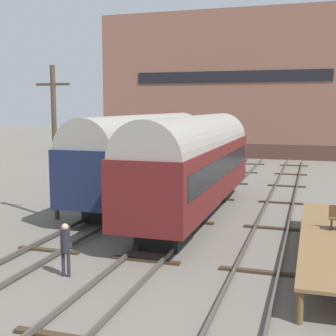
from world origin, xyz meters
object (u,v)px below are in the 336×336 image
(train_car_navy, at_px, (146,151))
(person_worker, at_px, (65,245))
(train_car_maroon, at_px, (195,160))
(utility_pole, at_px, (55,140))

(train_car_navy, relative_size, person_worker, 9.44)
(train_car_maroon, xyz_separation_m, person_worker, (-2.02, -9.52, -1.83))
(utility_pole, bearing_deg, train_car_maroon, 21.32)
(train_car_maroon, xyz_separation_m, utility_pole, (-6.48, -2.53, 1.03))
(train_car_maroon, relative_size, utility_pole, 2.03)
(train_car_navy, height_order, person_worker, train_car_navy)
(train_car_maroon, relative_size, person_worker, 8.54)
(person_worker, bearing_deg, train_car_navy, 98.58)
(person_worker, height_order, utility_pole, utility_pole)
(train_car_maroon, height_order, utility_pole, utility_pole)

